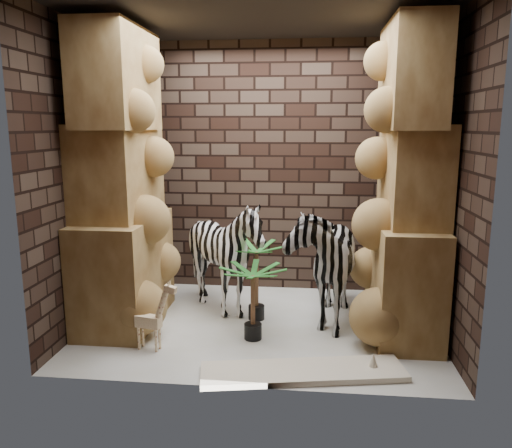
# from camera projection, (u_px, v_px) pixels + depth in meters

# --- Properties ---
(floor) EXTENTS (3.50, 3.50, 0.00)m
(floor) POSITION_uv_depth(u_px,v_px,m) (259.00, 325.00, 5.14)
(floor) COLOR white
(floor) RESTS_ON ground
(ceiling) EXTENTS (3.50, 3.50, 0.00)m
(ceiling) POSITION_uv_depth(u_px,v_px,m) (259.00, 16.00, 4.56)
(ceiling) COLOR black
(ceiling) RESTS_ON ground
(wall_back) EXTENTS (3.50, 0.00, 3.50)m
(wall_back) POSITION_uv_depth(u_px,v_px,m) (269.00, 169.00, 6.07)
(wall_back) COLOR black
(wall_back) RESTS_ON ground
(wall_front) EXTENTS (3.50, 0.00, 3.50)m
(wall_front) POSITION_uv_depth(u_px,v_px,m) (242.00, 198.00, 3.63)
(wall_front) COLOR black
(wall_front) RESTS_ON ground
(wall_left) EXTENTS (0.00, 3.00, 3.00)m
(wall_left) POSITION_uv_depth(u_px,v_px,m) (86.00, 178.00, 5.03)
(wall_left) COLOR black
(wall_left) RESTS_ON ground
(wall_right) EXTENTS (0.00, 3.00, 3.00)m
(wall_right) POSITION_uv_depth(u_px,v_px,m) (446.00, 182.00, 4.67)
(wall_right) COLOR black
(wall_right) RESTS_ON ground
(rock_pillar_left) EXTENTS (0.68, 1.30, 3.00)m
(rock_pillar_left) POSITION_uv_depth(u_px,v_px,m) (120.00, 178.00, 4.99)
(rock_pillar_left) COLOR tan
(rock_pillar_left) RESTS_ON floor
(rock_pillar_right) EXTENTS (0.58, 1.25, 3.00)m
(rock_pillar_right) POSITION_uv_depth(u_px,v_px,m) (409.00, 181.00, 4.70)
(rock_pillar_right) COLOR tan
(rock_pillar_right) RESTS_ON floor
(zebra_right) EXTENTS (0.77, 1.30, 1.48)m
(zebra_right) POSITION_uv_depth(u_px,v_px,m) (323.00, 251.00, 5.20)
(zebra_right) COLOR white
(zebra_right) RESTS_ON floor
(zebra_left) EXTENTS (1.10, 1.33, 1.16)m
(zebra_left) POSITION_uv_depth(u_px,v_px,m) (226.00, 262.00, 5.37)
(zebra_left) COLOR white
(zebra_left) RESTS_ON floor
(giraffe_toy) EXTENTS (0.37, 0.19, 0.68)m
(giraffe_toy) POSITION_uv_depth(u_px,v_px,m) (148.00, 314.00, 4.53)
(giraffe_toy) COLOR #FCDFAD
(giraffe_toy) RESTS_ON floor
(palm_front) EXTENTS (0.36, 0.36, 0.83)m
(palm_front) POSITION_uv_depth(u_px,v_px,m) (256.00, 281.00, 5.23)
(palm_front) COLOR #145624
(palm_front) RESTS_ON floor
(palm_back) EXTENTS (0.36, 0.36, 0.73)m
(palm_back) POSITION_uv_depth(u_px,v_px,m) (253.00, 303.00, 4.75)
(palm_back) COLOR #145624
(palm_back) RESTS_ON floor
(surfboard) EXTENTS (1.73, 0.71, 0.05)m
(surfboard) POSITION_uv_depth(u_px,v_px,m) (303.00, 372.00, 4.12)
(surfboard) COLOR #F5E7CB
(surfboard) RESTS_ON floor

